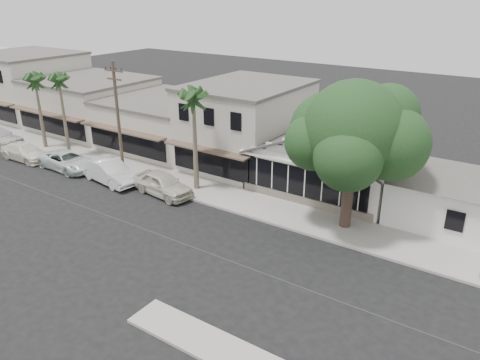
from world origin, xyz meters
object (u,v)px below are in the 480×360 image
Objects in this scene: utility_pole at (118,118)px; car_1 at (109,171)px; car_0 at (163,184)px; car_3 at (25,152)px; shade_tree at (354,133)px; car_2 at (67,161)px.

car_1 is (-0.25, -1.16, -3.91)m from utility_pole.
utility_pole reaches higher than car_0.
utility_pole reaches higher than car_3.
shade_tree is (17.67, 3.36, 5.15)m from car_1.
car_0 is 10.02m from car_2.
utility_pole reaches higher than car_2.
car_1 is 1.07× the size of car_3.
utility_pole is at bearing -75.23° from car_2.
car_1 is at bearing -101.95° from utility_pole.
car_0 is at bearing -76.62° from car_1.
shade_tree reaches higher than car_0.
car_0 is 13.98m from shade_tree.
shade_tree is at bearing 7.19° from utility_pole.
car_3 is at bearing 98.30° from car_2.
car_3 is (-10.00, -0.63, -0.15)m from car_1.
car_0 is 0.92× the size of car_1.
car_2 is (-5.00, -0.06, -0.13)m from car_1.
utility_pole is at bearing 89.47° from car_0.
car_1 is 18.71m from shade_tree.
utility_pole is 6.21m from car_0.
utility_pole is 1.69× the size of car_1.
utility_pole is 6.73m from car_2.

